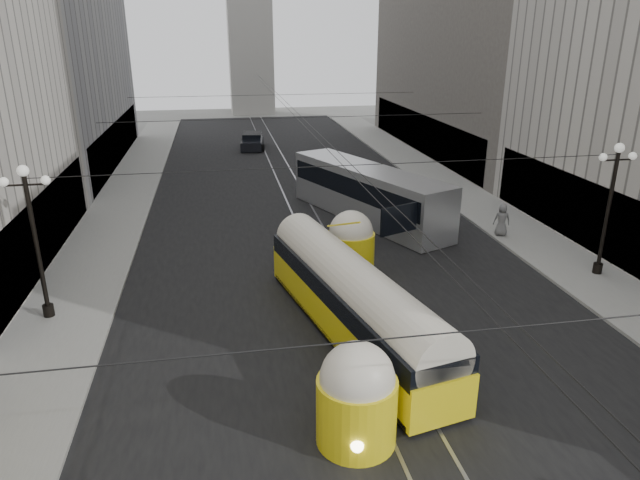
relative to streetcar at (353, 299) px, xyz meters
name	(u,v)px	position (x,y,z in m)	size (l,w,h in m)	color
road	(299,205)	(0.50, 18.02, -1.58)	(20.00, 85.00, 0.02)	black
sidewalk_left	(125,198)	(-11.50, 21.52, -1.50)	(4.00, 72.00, 0.15)	gray
sidewalk_right	(445,183)	(12.50, 21.52, -1.50)	(4.00, 72.00, 0.15)	gray
rail_left	(289,205)	(-0.25, 18.02, -1.58)	(0.12, 85.00, 0.04)	gray
rail_right	(310,204)	(1.25, 18.02, -1.58)	(0.12, 85.00, 0.04)	gray
distant_tower	(248,1)	(0.50, 65.52, 13.39)	(6.00, 6.00, 31.36)	#B2AFA8
lamppost_left_mid	(35,234)	(-12.10, 3.52, 2.17)	(1.86, 0.44, 6.37)	black
lamppost_right_mid	(610,202)	(13.10, 3.52, 2.17)	(1.86, 0.44, 6.37)	black
catenary	(302,121)	(0.62, 17.01, 4.31)	(25.00, 72.00, 0.23)	black
streetcar	(353,299)	(0.00, 0.00, 0.00)	(4.96, 14.53, 3.22)	yellow
city_bus	(368,191)	(4.31, 14.17, 0.24)	(7.57, 13.56, 3.32)	#ADAFB3
sedan_white_far	(328,168)	(4.07, 26.21, -0.98)	(3.23, 4.53, 1.32)	white
sedan_dark_far	(252,141)	(-1.32, 38.56, -0.86)	(2.66, 5.22, 1.58)	black
pedestrian_sidewalk_right	(502,220)	(11.00, 9.43, -0.49)	(0.91, 0.56, 1.87)	slate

